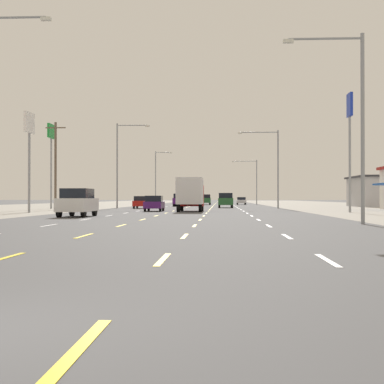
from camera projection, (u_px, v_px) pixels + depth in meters
The scene contains 21 objects.
ground_plane at pixel (197, 209), 71.44m from camera, with size 572.00×572.00×0.00m, color #4C4C4F.
lot_apron_left at pixel (0, 208), 72.67m from camera, with size 28.00×440.00×0.01m, color gray.
lane_markings at pixel (205, 205), 109.89m from camera, with size 10.64×227.60×0.01m.
suv_far_left_nearest at pixel (77, 202), 40.75m from camera, with size 1.98×4.90×1.98m.
box_truck_center_turn_near at pixel (191, 193), 56.38m from camera, with size 2.40×7.20×3.23m.
hatchback_inner_left_mid at pixel (154, 203), 57.22m from camera, with size 1.72×3.90×1.54m.
hatchback_far_left_midfar at pixel (141, 202), 72.36m from camera, with size 1.72×3.90×1.54m.
suv_inner_right_far at pixel (226, 200), 78.05m from camera, with size 1.98×4.90×1.98m.
suv_inner_left_farther at pixel (180, 200), 90.12m from camera, with size 1.98×4.90×1.98m.
suv_center_turn_farthest at pixel (206, 199), 111.05m from camera, with size 1.98×4.90×1.98m.
sedan_far_right_distant_a at pixel (241, 201), 112.88m from camera, with size 1.80×4.50×1.46m.
sedan_center_turn_distant_b at pixel (207, 201), 122.50m from camera, with size 1.80×4.50×1.46m.
pole_sign_left_row_1 at pixel (29, 135), 51.72m from camera, with size 0.24×2.38×8.98m.
pole_sign_left_row_2 at pixel (51, 143), 70.58m from camera, with size 0.24×2.53×10.33m.
pole_sign_right_row_1 at pixel (350, 125), 52.58m from camera, with size 0.24×1.61×10.85m.
streetlight_right_row_0 at pixel (354, 114), 29.21m from camera, with size 4.08×0.26×9.65m.
streetlight_left_row_1 at pixel (120, 160), 73.34m from camera, with size 4.21×0.26×10.78m.
streetlight_right_row_1 at pixel (273, 162), 72.37m from camera, with size 5.09×0.26×9.80m.
streetlight_left_row_2 at pixel (157, 174), 116.50m from camera, with size 3.44×0.26×10.72m.
streetlight_right_row_2 at pixel (254, 178), 115.52m from camera, with size 4.97×0.26×8.92m.
utility_pole_left_row_1 at pixel (55, 164), 62.92m from camera, with size 2.20×0.26×9.56m.
Camera 1 is at (3.00, -5.40, 1.33)m, focal length 54.18 mm.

